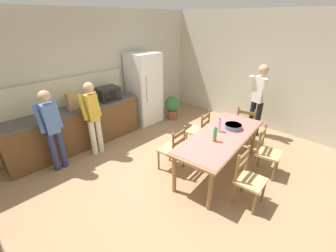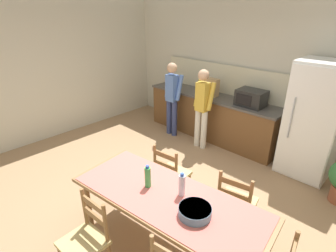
{
  "view_description": "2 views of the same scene",
  "coord_description": "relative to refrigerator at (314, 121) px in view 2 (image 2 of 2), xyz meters",
  "views": [
    {
      "loc": [
        -2.58,
        -2.35,
        2.69
      ],
      "look_at": [
        -0.09,
        0.03,
        1.02
      ],
      "focal_mm": 24.0,
      "sensor_mm": 36.0,
      "label": 1
    },
    {
      "loc": [
        2.21,
        -2.16,
        2.59
      ],
      "look_at": [
        0.1,
        0.02,
        1.21
      ],
      "focal_mm": 28.0,
      "sensor_mm": 36.0,
      "label": 2
    }
  ],
  "objects": [
    {
      "name": "bottle_off_centre",
      "position": [
        -0.47,
        -2.64,
        -0.05
      ],
      "size": [
        0.07,
        0.07,
        0.27
      ],
      "color": "silver",
      "rests_on": "dining_table"
    },
    {
      "name": "person_at_counter",
      "position": [
        -1.82,
        -0.5,
        -0.06
      ],
      "size": [
        0.4,
        0.27,
        1.58
      ],
      "rotation": [
        0.0,
        0.0,
        1.57
      ],
      "color": "silver",
      "rests_on": "ground"
    },
    {
      "name": "refrigerator",
      "position": [
        0.0,
        0.0,
        0.0
      ],
      "size": [
        0.77,
        0.73,
        1.89
      ],
      "color": "white",
      "rests_on": "ground"
    },
    {
      "name": "kitchen_counter",
      "position": [
        -1.97,
        0.04,
        -0.48
      ],
      "size": [
        2.97,
        0.66,
        0.92
      ],
      "color": "brown",
      "rests_on": "ground"
    },
    {
      "name": "person_at_sink",
      "position": [
        -2.63,
        -0.48,
        -0.06
      ],
      "size": [
        0.4,
        0.27,
        1.58
      ],
      "rotation": [
        0.0,
        0.0,
        1.57
      ],
      "color": "navy",
      "rests_on": "ground"
    },
    {
      "name": "wall_back",
      "position": [
        -1.23,
        0.47,
        0.5
      ],
      "size": [
        6.52,
        0.12,
        2.9
      ],
      "primitive_type": "cube",
      "color": "beige",
      "rests_on": "ground"
    },
    {
      "name": "serving_bowl",
      "position": [
        -0.18,
        -2.78,
        -0.12
      ],
      "size": [
        0.32,
        0.32,
        0.09
      ],
      "color": "slate",
      "rests_on": "dining_table"
    },
    {
      "name": "chair_side_far_right",
      "position": [
        -0.16,
        -1.99,
        -0.5
      ],
      "size": [
        0.49,
        0.47,
        0.91
      ],
      "rotation": [
        0.0,
        0.0,
        3.33
      ],
      "color": "olive",
      "rests_on": "ground"
    },
    {
      "name": "wall_left",
      "position": [
        -4.49,
        -2.19,
        0.5
      ],
      "size": [
        0.12,
        5.2,
        2.9
      ],
      "primitive_type": "cube",
      "color": "beige",
      "rests_on": "ground"
    },
    {
      "name": "microwave",
      "position": [
        -1.11,
        0.02,
        0.13
      ],
      "size": [
        0.5,
        0.39,
        0.3
      ],
      "color": "black",
      "rests_on": "kitchen_counter"
    },
    {
      "name": "chair_side_near_left",
      "position": [
        -0.96,
        -3.53,
        -0.5
      ],
      "size": [
        0.44,
        0.42,
        0.91
      ],
      "rotation": [
        0.0,
        0.0,
        0.05
      ],
      "color": "olive",
      "rests_on": "ground"
    },
    {
      "name": "bottle_near_centre",
      "position": [
        -0.83,
        -2.79,
        -0.05
      ],
      "size": [
        0.07,
        0.07,
        0.27
      ],
      "color": "green",
      "rests_on": "dining_table"
    },
    {
      "name": "counter_splashback",
      "position": [
        -1.97,
        0.35,
        0.28
      ],
      "size": [
        2.93,
        0.03,
        0.6
      ],
      "primitive_type": "cube",
      "color": "beige",
      "rests_on": "kitchen_counter"
    },
    {
      "name": "paper_bag",
      "position": [
        -1.97,
        0.01,
        0.16
      ],
      "size": [
        0.24,
        0.16,
        0.36
      ],
      "primitive_type": "cube",
      "color": "tan",
      "rests_on": "kitchen_counter"
    },
    {
      "name": "chair_side_far_left",
      "position": [
        -1.13,
        -2.1,
        -0.5
      ],
      "size": [
        0.46,
        0.45,
        0.91
      ],
      "rotation": [
        0.0,
        0.0,
        3.26
      ],
      "color": "olive",
      "rests_on": "ground"
    },
    {
      "name": "ground_plane",
      "position": [
        -1.23,
        -2.19,
        -0.95
      ],
      "size": [
        8.32,
        8.32,
        0.0
      ],
      "primitive_type": "plane",
      "color": "#9E7A56"
    },
    {
      "name": "dining_table",
      "position": [
        -0.56,
        -2.76,
        -0.25
      ],
      "size": [
        2.25,
        1.1,
        0.77
      ],
      "rotation": [
        0.0,
        0.0,
        0.11
      ],
      "color": "olive",
      "rests_on": "ground"
    }
  ]
}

